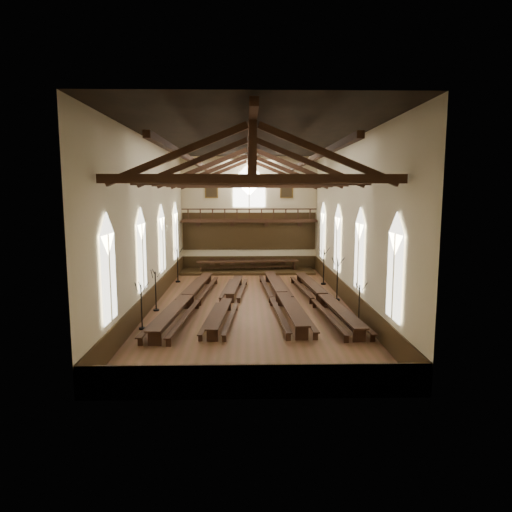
{
  "coord_description": "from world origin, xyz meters",
  "views": [
    {
      "loc": [
        -0.26,
        -27.5,
        6.9
      ],
      "look_at": [
        0.36,
        1.5,
        2.82
      ],
      "focal_mm": 32.0,
      "sensor_mm": 36.0,
      "label": 1
    }
  ],
  "objects_px": {
    "refectory_row_a": "(188,298)",
    "candelabrum_left_near": "(142,315)",
    "candelabrum_right_near": "(359,313)",
    "dais": "(248,271)",
    "refectory_row_c": "(281,295)",
    "high_table": "(248,262)",
    "candelabrum_left_mid": "(156,298)",
    "refectory_row_d": "(323,297)",
    "refectory_row_b": "(229,299)",
    "candelabrum_right_far": "(324,273)",
    "candelabrum_right_mid": "(337,287)",
    "candelabrum_left_far": "(178,272)"
  },
  "relations": [
    {
      "from": "refectory_row_a",
      "to": "candelabrum_left_near",
      "type": "bearing_deg",
      "value": -111.36
    },
    {
      "from": "candelabrum_right_near",
      "to": "dais",
      "type": "bearing_deg",
      "value": 109.45
    },
    {
      "from": "refectory_row_c",
      "to": "high_table",
      "type": "xyz_separation_m",
      "value": [
        -2.06,
        11.32,
        0.33
      ]
    },
    {
      "from": "candelabrum_left_mid",
      "to": "refectory_row_d",
      "type": "bearing_deg",
      "value": 5.91
    },
    {
      "from": "refectory_row_b",
      "to": "refectory_row_d",
      "type": "relative_size",
      "value": 0.94
    },
    {
      "from": "candelabrum_right_far",
      "to": "dais",
      "type": "bearing_deg",
      "value": 137.12
    },
    {
      "from": "refectory_row_d",
      "to": "candelabrum_right_mid",
      "type": "xyz_separation_m",
      "value": [
        1.14,
        1.35,
        0.29
      ]
    },
    {
      "from": "candelabrum_left_mid",
      "to": "candelabrum_right_far",
      "type": "height_order",
      "value": "candelabrum_right_far"
    },
    {
      "from": "refectory_row_d",
      "to": "candelabrum_left_mid",
      "type": "height_order",
      "value": "candelabrum_left_mid"
    },
    {
      "from": "candelabrum_right_far",
      "to": "refectory_row_b",
      "type": "bearing_deg",
      "value": -136.2
    },
    {
      "from": "candelabrum_left_far",
      "to": "candelabrum_right_far",
      "type": "bearing_deg",
      "value": -5.6
    },
    {
      "from": "refectory_row_c",
      "to": "high_table",
      "type": "bearing_deg",
      "value": 100.3
    },
    {
      "from": "high_table",
      "to": "candelabrum_right_far",
      "type": "distance_m",
      "value": 7.77
    },
    {
      "from": "refectory_row_b",
      "to": "high_table",
      "type": "xyz_separation_m",
      "value": [
        1.2,
        11.9,
        0.41
      ]
    },
    {
      "from": "refectory_row_a",
      "to": "candelabrum_left_near",
      "type": "relative_size",
      "value": 6.06
    },
    {
      "from": "refectory_row_a",
      "to": "refectory_row_c",
      "type": "bearing_deg",
      "value": 6.29
    },
    {
      "from": "candelabrum_left_far",
      "to": "refectory_row_b",
      "type": "bearing_deg",
      "value": -61.35
    },
    {
      "from": "candelabrum_left_mid",
      "to": "candelabrum_right_near",
      "type": "height_order",
      "value": "candelabrum_left_mid"
    },
    {
      "from": "candelabrum_left_far",
      "to": "candelabrum_right_mid",
      "type": "height_order",
      "value": "candelabrum_right_mid"
    },
    {
      "from": "candelabrum_left_mid",
      "to": "candelabrum_right_far",
      "type": "xyz_separation_m",
      "value": [
        11.1,
        7.5,
        0.1
      ]
    },
    {
      "from": "refectory_row_c",
      "to": "dais",
      "type": "xyz_separation_m",
      "value": [
        -2.06,
        11.32,
        -0.47
      ]
    },
    {
      "from": "candelabrum_left_near",
      "to": "candelabrum_right_near",
      "type": "distance_m",
      "value": 11.1
    },
    {
      "from": "high_table",
      "to": "candelabrum_left_mid",
      "type": "bearing_deg",
      "value": -112.92
    },
    {
      "from": "candelabrum_left_mid",
      "to": "candelabrum_right_mid",
      "type": "bearing_deg",
      "value": 12.1
    },
    {
      "from": "refectory_row_c",
      "to": "candelabrum_right_far",
      "type": "height_order",
      "value": "candelabrum_right_far"
    },
    {
      "from": "refectory_row_d",
      "to": "refectory_row_b",
      "type": "bearing_deg",
      "value": -178.54
    },
    {
      "from": "candelabrum_left_near",
      "to": "dais",
      "type": "bearing_deg",
      "value": 71.78
    },
    {
      "from": "refectory_row_d",
      "to": "dais",
      "type": "xyz_separation_m",
      "value": [
        -4.55,
        11.75,
        -0.46
      ]
    },
    {
      "from": "refectory_row_d",
      "to": "candelabrum_right_near",
      "type": "distance_m",
      "value": 4.52
    },
    {
      "from": "candelabrum_right_near",
      "to": "candelabrum_right_mid",
      "type": "distance_m",
      "value": 5.72
    },
    {
      "from": "refectory_row_d",
      "to": "candelabrum_right_near",
      "type": "bearing_deg",
      "value": -75.35
    },
    {
      "from": "refectory_row_a",
      "to": "refectory_row_d",
      "type": "relative_size",
      "value": 1.02
    },
    {
      "from": "refectory_row_a",
      "to": "candelabrum_right_far",
      "type": "xyz_separation_m",
      "value": [
        9.35,
        6.66,
        0.28
      ]
    },
    {
      "from": "candelabrum_left_near",
      "to": "candelabrum_left_mid",
      "type": "bearing_deg",
      "value": 90.0
    },
    {
      "from": "high_table",
      "to": "candelabrum_right_mid",
      "type": "distance_m",
      "value": 11.86
    },
    {
      "from": "candelabrum_right_far",
      "to": "candelabrum_right_near",
      "type": "bearing_deg",
      "value": -90.0
    },
    {
      "from": "refectory_row_c",
      "to": "refectory_row_d",
      "type": "distance_m",
      "value": 2.53
    },
    {
      "from": "refectory_row_a",
      "to": "candelabrum_left_mid",
      "type": "distance_m",
      "value": 1.94
    },
    {
      "from": "refectory_row_d",
      "to": "dais",
      "type": "height_order",
      "value": "refectory_row_d"
    },
    {
      "from": "candelabrum_left_far",
      "to": "candelabrum_right_mid",
      "type": "relative_size",
      "value": 0.98
    },
    {
      "from": "candelabrum_left_mid",
      "to": "candelabrum_right_near",
      "type": "relative_size",
      "value": 1.07
    },
    {
      "from": "dais",
      "to": "refectory_row_b",
      "type": "bearing_deg",
      "value": -95.75
    },
    {
      "from": "refectory_row_d",
      "to": "candelabrum_left_far",
      "type": "xyz_separation_m",
      "value": [
        -9.96,
        7.55,
        0.27
      ]
    },
    {
      "from": "refectory_row_b",
      "to": "refectory_row_d",
      "type": "xyz_separation_m",
      "value": [
        5.75,
        0.15,
        0.07
      ]
    },
    {
      "from": "dais",
      "to": "candelabrum_left_far",
      "type": "xyz_separation_m",
      "value": [
        -5.4,
        -4.2,
        0.73
      ]
    },
    {
      "from": "candelabrum_left_near",
      "to": "candelabrum_right_far",
      "type": "relative_size",
      "value": 0.87
    },
    {
      "from": "high_table",
      "to": "candelabrum_right_mid",
      "type": "bearing_deg",
      "value": -61.3
    },
    {
      "from": "candelabrum_left_mid",
      "to": "candelabrum_left_far",
      "type": "relative_size",
      "value": 0.91
    },
    {
      "from": "dais",
      "to": "candelabrum_left_near",
      "type": "bearing_deg",
      "value": -108.22
    },
    {
      "from": "refectory_row_a",
      "to": "dais",
      "type": "relative_size",
      "value": 1.3
    }
  ]
}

